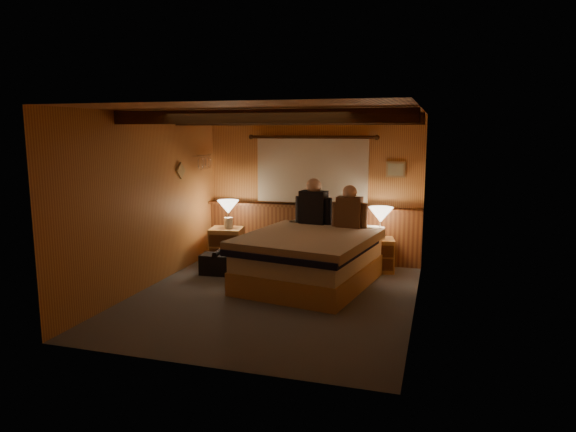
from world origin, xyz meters
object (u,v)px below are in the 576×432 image
at_px(lamp_left, 228,209).
at_px(person_right, 349,210).
at_px(lamp_right, 381,217).
at_px(bed, 311,258).
at_px(nightstand_left, 227,245).
at_px(nightstand_right, 378,255).
at_px(duffel_bag, 218,264).
at_px(person_left, 314,205).

height_order(lamp_left, person_right, person_right).
relative_size(lamp_right, person_right, 0.74).
xyz_separation_m(bed, lamp_right, (0.86, 0.92, 0.48)).
xyz_separation_m(lamp_right, person_right, (-0.44, -0.27, 0.12)).
height_order(nightstand_left, nightstand_right, nightstand_left).
xyz_separation_m(lamp_left, duffel_bag, (0.14, -0.74, -0.73)).
xyz_separation_m(nightstand_right, lamp_left, (-2.44, -0.12, 0.63)).
relative_size(bed, nightstand_left, 4.06).
bearing_deg(lamp_left, person_right, -4.83).
relative_size(nightstand_right, person_left, 0.75).
bearing_deg(duffel_bag, nightstand_left, 99.00).
bearing_deg(person_left, nightstand_right, 16.19).
xyz_separation_m(lamp_right, person_left, (-1.02, -0.12, 0.16)).
relative_size(bed, nightstand_right, 4.35).
bearing_deg(person_right, lamp_left, 179.88).
distance_m(nightstand_left, nightstand_right, 2.48).
distance_m(lamp_left, lamp_right, 2.47).
bearing_deg(nightstand_left, person_left, -9.94).
relative_size(bed, lamp_right, 4.84).
height_order(nightstand_left, duffel_bag, nightstand_left).
height_order(nightstand_right, lamp_left, lamp_left).
bearing_deg(bed, duffel_bag, -172.84).
relative_size(lamp_left, person_left, 0.63).
xyz_separation_m(nightstand_right, duffel_bag, (-2.30, -0.87, -0.10)).
xyz_separation_m(nightstand_left, nightstand_right, (2.48, 0.13, -0.03)).
relative_size(lamp_right, duffel_bag, 0.92).
relative_size(person_left, person_right, 1.11).
bearing_deg(lamp_left, nightstand_right, 2.88).
bearing_deg(nightstand_right, bed, -143.58).
distance_m(nightstand_right, person_right, 0.88).
bearing_deg(lamp_right, nightstand_left, -177.45).
xyz_separation_m(nightstand_right, lamp_right, (0.03, -0.02, 0.60)).
height_order(nightstand_left, person_right, person_right).
relative_size(nightstand_left, person_left, 0.80).
bearing_deg(nightstand_right, nightstand_left, 171.06).
height_order(nightstand_right, duffel_bag, nightstand_right).
bearing_deg(lamp_right, nightstand_right, 141.74).
relative_size(nightstand_left, nightstand_right, 1.07).
height_order(bed, lamp_right, lamp_right).
bearing_deg(lamp_right, bed, -133.11).
xyz_separation_m(person_right, duffel_bag, (-1.90, -0.57, -0.82)).
xyz_separation_m(lamp_right, duffel_bag, (-2.33, -0.85, -0.70)).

